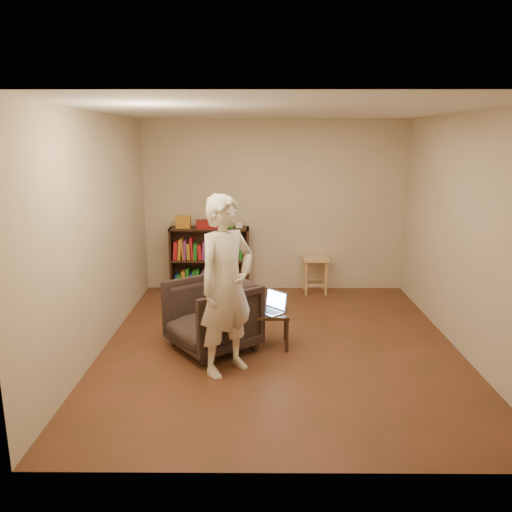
{
  "coord_description": "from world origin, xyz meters",
  "views": [
    {
      "loc": [
        -0.24,
        -5.34,
        2.32
      ],
      "look_at": [
        -0.27,
        0.35,
        0.97
      ],
      "focal_mm": 35.0,
      "sensor_mm": 36.0,
      "label": 1
    }
  ],
  "objects_px": {
    "side_table": "(271,317)",
    "person": "(226,286)",
    "laptop": "(272,307)",
    "armchair": "(212,315)",
    "stool": "(315,264)",
    "bookshelf": "(210,263)"
  },
  "relations": [
    {
      "from": "side_table",
      "to": "person",
      "type": "distance_m",
      "value": 0.97
    },
    {
      "from": "person",
      "to": "laptop",
      "type": "bearing_deg",
      "value": 10.48
    },
    {
      "from": "armchair",
      "to": "laptop",
      "type": "height_order",
      "value": "armchair"
    },
    {
      "from": "stool",
      "to": "laptop",
      "type": "height_order",
      "value": "laptop"
    },
    {
      "from": "stool",
      "to": "side_table",
      "type": "distance_m",
      "value": 2.16
    },
    {
      "from": "bookshelf",
      "to": "laptop",
      "type": "height_order",
      "value": "bookshelf"
    },
    {
      "from": "side_table",
      "to": "person",
      "type": "xyz_separation_m",
      "value": [
        -0.46,
        -0.64,
        0.56
      ]
    },
    {
      "from": "person",
      "to": "bookshelf",
      "type": "bearing_deg",
      "value": 55.1
    },
    {
      "from": "armchair",
      "to": "person",
      "type": "height_order",
      "value": "person"
    },
    {
      "from": "side_table",
      "to": "laptop",
      "type": "relative_size",
      "value": 1.03
    },
    {
      "from": "person",
      "to": "stool",
      "type": "bearing_deg",
      "value": 22.24
    },
    {
      "from": "stool",
      "to": "laptop",
      "type": "xyz_separation_m",
      "value": [
        -0.71,
        -2.02,
        0.02
      ]
    },
    {
      "from": "side_table",
      "to": "stool",
      "type": "bearing_deg",
      "value": 70.45
    },
    {
      "from": "bookshelf",
      "to": "side_table",
      "type": "xyz_separation_m",
      "value": [
        0.89,
        -2.1,
        -0.1
      ]
    },
    {
      "from": "side_table",
      "to": "person",
      "type": "bearing_deg",
      "value": -125.57
    },
    {
      "from": "stool",
      "to": "side_table",
      "type": "relative_size",
      "value": 1.35
    },
    {
      "from": "bookshelf",
      "to": "side_table",
      "type": "height_order",
      "value": "bookshelf"
    },
    {
      "from": "side_table",
      "to": "bookshelf",
      "type": "bearing_deg",
      "value": 113.07
    },
    {
      "from": "stool",
      "to": "person",
      "type": "relative_size",
      "value": 0.31
    },
    {
      "from": "armchair",
      "to": "person",
      "type": "bearing_deg",
      "value": -16.76
    },
    {
      "from": "bookshelf",
      "to": "person",
      "type": "xyz_separation_m",
      "value": [
        0.44,
        -2.74,
        0.46
      ]
    },
    {
      "from": "laptop",
      "to": "person",
      "type": "distance_m",
      "value": 0.92
    }
  ]
}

